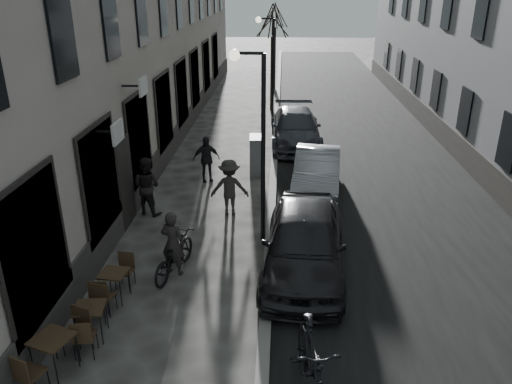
# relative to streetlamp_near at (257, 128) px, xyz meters

# --- Properties ---
(road) EXTENTS (7.30, 60.00, 0.00)m
(road) POSITION_rel_streetlamp_near_xyz_m (4.02, 10.00, -3.16)
(road) COLOR black
(road) RESTS_ON ground
(kerb) EXTENTS (0.25, 60.00, 0.12)m
(kerb) POSITION_rel_streetlamp_near_xyz_m (0.37, 10.00, -3.10)
(kerb) COLOR gray
(kerb) RESTS_ON ground
(streetlamp_near) EXTENTS (0.90, 0.28, 5.09)m
(streetlamp_near) POSITION_rel_streetlamp_near_xyz_m (0.00, 0.00, 0.00)
(streetlamp_near) COLOR black
(streetlamp_near) RESTS_ON ground
(streetlamp_far) EXTENTS (0.90, 0.28, 5.09)m
(streetlamp_far) POSITION_rel_streetlamp_near_xyz_m (0.00, 12.00, 0.00)
(streetlamp_far) COLOR black
(streetlamp_far) RESTS_ON ground
(tree_near) EXTENTS (2.40, 2.40, 5.70)m
(tree_near) POSITION_rel_streetlamp_near_xyz_m (0.07, 15.00, 1.50)
(tree_near) COLOR black
(tree_near) RESTS_ON ground
(tree_far) EXTENTS (2.40, 2.40, 5.70)m
(tree_far) POSITION_rel_streetlamp_near_xyz_m (0.07, 21.00, 1.50)
(tree_far) COLOR black
(tree_far) RESTS_ON ground
(bistro_set_a) EXTENTS (0.93, 1.62, 0.93)m
(bistro_set_a) POSITION_rel_streetlamp_near_xyz_m (-3.35, -5.29, -2.68)
(bistro_set_a) COLOR #2E2114
(bistro_set_a) RESTS_ON ground
(bistro_set_b) EXTENTS (0.65, 1.47, 0.85)m
(bistro_set_b) POSITION_rel_streetlamp_near_xyz_m (-3.05, -4.28, -2.72)
(bistro_set_b) COLOR #2E2114
(bistro_set_b) RESTS_ON ground
(bistro_set_c) EXTENTS (0.63, 1.43, 0.82)m
(bistro_set_c) POSITION_rel_streetlamp_near_xyz_m (-2.99, -2.99, -2.74)
(bistro_set_c) COLOR #2E2114
(bistro_set_c) RESTS_ON ground
(utility_cabinet) EXTENTS (0.58, 0.97, 1.40)m
(utility_cabinet) POSITION_rel_streetlamp_near_xyz_m (-0.26, 5.15, -2.46)
(utility_cabinet) COLOR slate
(utility_cabinet) RESTS_ON ground
(bicycle) EXTENTS (1.14, 2.02, 1.01)m
(bicycle) POSITION_rel_streetlamp_near_xyz_m (-1.90, -1.83, -2.66)
(bicycle) COLOR black
(bicycle) RESTS_ON ground
(cyclist_rider) EXTENTS (0.68, 0.54, 1.64)m
(cyclist_rider) POSITION_rel_streetlamp_near_xyz_m (-1.90, -1.83, -2.34)
(cyclist_rider) COLOR black
(cyclist_rider) RESTS_ON ground
(pedestrian_near) EXTENTS (1.07, 0.96, 1.80)m
(pedestrian_near) POSITION_rel_streetlamp_near_xyz_m (-3.38, 1.51, -2.26)
(pedestrian_near) COLOR black
(pedestrian_near) RESTS_ON ground
(pedestrian_mid) EXTENTS (1.17, 0.71, 1.76)m
(pedestrian_mid) POSITION_rel_streetlamp_near_xyz_m (-0.89, 1.57, -2.28)
(pedestrian_mid) COLOR #2E2C28
(pedestrian_mid) RESTS_ON ground
(pedestrian_far) EXTENTS (1.04, 0.69, 1.64)m
(pedestrian_far) POSITION_rel_streetlamp_near_xyz_m (-1.99, 4.28, -2.34)
(pedestrian_far) COLOR black
(pedestrian_far) RESTS_ON ground
(car_near) EXTENTS (2.26, 4.91, 1.63)m
(car_near) POSITION_rel_streetlamp_near_xyz_m (1.23, -1.60, -2.34)
(car_near) COLOR black
(car_near) RESTS_ON ground
(car_mid) EXTENTS (1.89, 4.36, 1.39)m
(car_mid) POSITION_rel_streetlamp_near_xyz_m (1.84, 3.56, -2.46)
(car_mid) COLOR gray
(car_mid) RESTS_ON ground
(car_far) EXTENTS (2.19, 5.14, 1.48)m
(car_far) POSITION_rel_streetlamp_near_xyz_m (1.24, 8.72, -2.42)
(car_far) COLOR #34353D
(car_far) RESTS_ON ground
(moped) EXTENTS (0.97, 2.39, 1.40)m
(moped) POSITION_rel_streetlamp_near_xyz_m (1.21, -5.65, -2.46)
(moped) COLOR black
(moped) RESTS_ON ground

